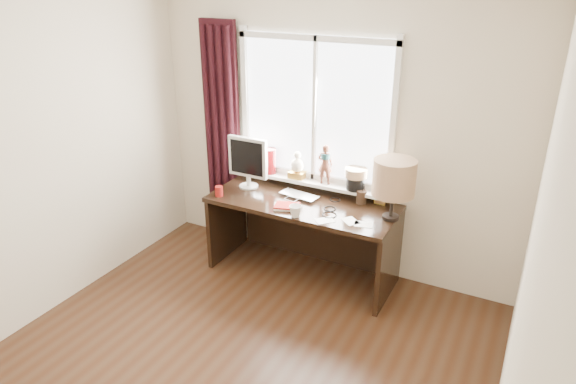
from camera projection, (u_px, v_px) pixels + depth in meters
The scene contains 16 objects.
wall_back at pixel (331, 133), 4.63m from camera, with size 3.50×2.60×0.00m, color beige.
wall_left at pixel (2, 172), 3.74m from camera, with size 4.00×2.60×0.00m, color beige.
wall_right at pixel (520, 304), 2.26m from camera, with size 4.00×2.60×0.00m, color beige.
laptop at pixel (300, 196), 4.67m from camera, with size 0.36×0.23×0.03m, color silver.
mug at pixel (295, 211), 4.29m from camera, with size 0.11×0.10×0.11m, color white.
red_cup at pixel (219, 191), 4.68m from camera, with size 0.07×0.07×0.09m, color maroon.
window at pixel (315, 132), 4.64m from camera, with size 1.52×0.21×1.40m.
curtain at pixel (222, 138), 5.10m from camera, with size 0.38×0.09×2.25m.
desk at pixel (307, 222), 4.76m from camera, with size 1.70×0.70×0.75m.
monitor at pixel (248, 159), 4.79m from camera, with size 0.40×0.18×0.49m.
notebook_stack at pixel (287, 206), 4.46m from camera, with size 0.27×0.24×0.03m.
brush_holder at pixel (361, 197), 4.53m from camera, with size 0.09×0.09×0.25m.
icon_frame at pixel (380, 198), 4.51m from camera, with size 0.10×0.03×0.13m.
table_lamp at pixel (394, 178), 4.13m from camera, with size 0.35×0.35×0.52m.
loose_papers at pixel (346, 222), 4.21m from camera, with size 0.49×0.27×0.00m.
desk_cables at pixel (331, 209), 4.44m from camera, with size 0.22×0.45×0.01m.
Camera 1 is at (1.71, -2.14, 2.65)m, focal length 32.00 mm.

